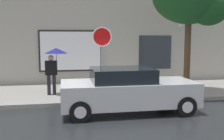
# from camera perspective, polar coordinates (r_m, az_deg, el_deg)

# --- Properties ---
(ground_plane) EXTENTS (60.00, 60.00, 0.00)m
(ground_plane) POSITION_cam_1_polar(r_m,az_deg,el_deg) (8.83, -0.98, -9.17)
(ground_plane) COLOR black
(sidewalk) EXTENTS (20.00, 4.00, 0.15)m
(sidewalk) POSITION_cam_1_polar(r_m,az_deg,el_deg) (11.71, -3.34, -4.85)
(sidewalk) COLOR gray
(sidewalk) RESTS_ON ground
(building_facade) EXTENTS (20.00, 0.67, 7.00)m
(building_facade) POSITION_cam_1_polar(r_m,az_deg,el_deg) (13.99, -4.69, 11.03)
(building_facade) COLOR #9E998E
(building_facade) RESTS_ON ground
(parked_car) EXTENTS (4.39, 1.93, 1.47)m
(parked_car) POSITION_cam_1_polar(r_m,az_deg,el_deg) (8.79, 3.31, -4.37)
(parked_car) COLOR #B7BABF
(parked_car) RESTS_ON ground
(pedestrian_with_umbrella) EXTENTS (0.92, 0.92, 1.91)m
(pedestrian_with_umbrella) POSITION_cam_1_polar(r_m,az_deg,el_deg) (10.93, -12.27, 2.48)
(pedestrian_with_umbrella) COLOR black
(pedestrian_with_umbrella) RESTS_ON sidewalk
(stop_sign) EXTENTS (0.76, 0.10, 2.73)m
(stop_sign) POSITION_cam_1_polar(r_m,az_deg,el_deg) (10.22, -2.17, 4.79)
(stop_sign) COLOR gray
(stop_sign) RESTS_ON sidewalk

